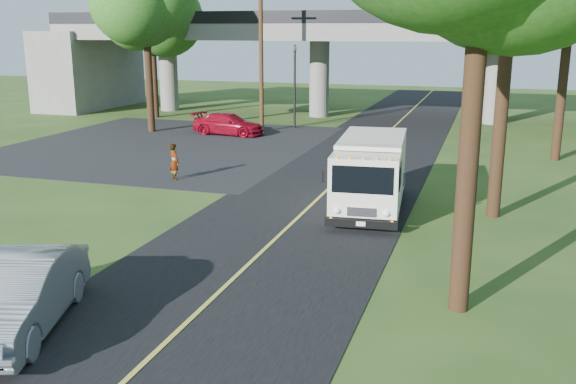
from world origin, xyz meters
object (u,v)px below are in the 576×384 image
at_px(utility_pole, 261,56).
at_px(red_sedan, 229,124).
at_px(tree_left_far, 152,9).
at_px(silver_sedan, 18,295).
at_px(step_van, 371,171).
at_px(pedestrian, 174,162).
at_px(traffic_signal, 295,77).

distance_m(utility_pole, red_sedan, 4.55).
bearing_deg(tree_left_far, silver_sedan, -66.08).
distance_m(utility_pole, silver_sedan, 27.42).
height_order(utility_pole, red_sedan, utility_pole).
relative_size(step_van, pedestrian, 4.02).
bearing_deg(step_van, tree_left_far, 129.15).
relative_size(traffic_signal, red_sedan, 1.19).
xyz_separation_m(tree_left_far, pedestrian, (10.22, -17.17, -6.69)).
relative_size(red_sedan, silver_sedan, 0.94).
bearing_deg(silver_sedan, utility_pole, 80.89).
bearing_deg(step_van, utility_pole, 116.57).
xyz_separation_m(utility_pole, tree_left_far, (-9.29, 3.84, 2.86)).
bearing_deg(utility_pole, step_van, -58.14).
relative_size(tree_left_far, step_van, 1.61).
relative_size(traffic_signal, tree_left_far, 0.53).
bearing_deg(utility_pole, silver_sedan, -80.89).
distance_m(traffic_signal, tree_left_far, 11.75).
distance_m(tree_left_far, red_sedan, 11.72).
relative_size(red_sedan, pedestrian, 2.87).
relative_size(traffic_signal, step_van, 0.85).
distance_m(step_van, red_sedan, 17.66).
xyz_separation_m(silver_sedan, pedestrian, (-3.37, 13.47, -0.01)).
bearing_deg(utility_pole, traffic_signal, 53.13).
xyz_separation_m(traffic_signal, silver_sedan, (2.80, -28.81, -2.43)).
distance_m(tree_left_far, silver_sedan, 34.18).
bearing_deg(pedestrian, red_sedan, -42.33).
bearing_deg(tree_left_far, step_van, -45.56).
bearing_deg(traffic_signal, pedestrian, -92.14).
bearing_deg(step_van, pedestrian, 161.27).
bearing_deg(pedestrian, tree_left_far, -23.35).
height_order(step_van, red_sedan, step_van).
bearing_deg(traffic_signal, step_van, -65.12).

